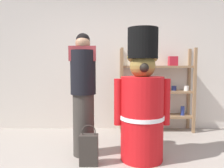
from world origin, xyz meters
name	(u,v)px	position (x,y,z in m)	size (l,w,h in m)	color
back_wall	(118,63)	(0.00, 2.20, 1.30)	(6.40, 0.12, 2.60)	silver
merchandise_shelf	(156,89)	(0.72, 1.98, 0.79)	(1.38, 0.35, 1.57)	#93704C
teddy_bear_guard	(142,104)	(0.26, 0.67, 0.74)	(0.74, 0.58, 1.72)	red
person_shopper	(83,93)	(-0.53, 0.83, 0.87)	(0.36, 0.34, 1.68)	#38332D
shopping_bag	(89,149)	(-0.42, 0.50, 0.20)	(0.23, 0.14, 0.51)	#332D28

